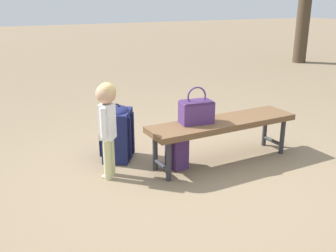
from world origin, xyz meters
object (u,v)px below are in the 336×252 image
at_px(backpack_large, 117,132).
at_px(handbag, 196,111).
at_px(park_bench, 223,125).
at_px(child_standing, 107,116).
at_px(backpack_small, 177,151).

bearing_deg(backpack_large, handbag, 145.37).
distance_m(park_bench, backpack_large, 1.09).
xyz_separation_m(park_bench, handbag, (0.29, -0.03, 0.18)).
bearing_deg(park_bench, child_standing, -5.16).
bearing_deg(backpack_large, child_standing, 62.87).
distance_m(park_bench, backpack_small, 0.53).
xyz_separation_m(child_standing, backpack_large, (-0.20, -0.39, -0.31)).
height_order(backpack_large, backpack_small, backpack_large).
distance_m(backpack_large, backpack_small, 0.66).
distance_m(handbag, backpack_large, 0.87).
relative_size(handbag, backpack_large, 0.61).
bearing_deg(backpack_large, park_bench, 152.79).
bearing_deg(child_standing, park_bench, 174.84).
bearing_deg(backpack_large, backpack_small, 137.46).
relative_size(handbag, backpack_small, 1.04).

